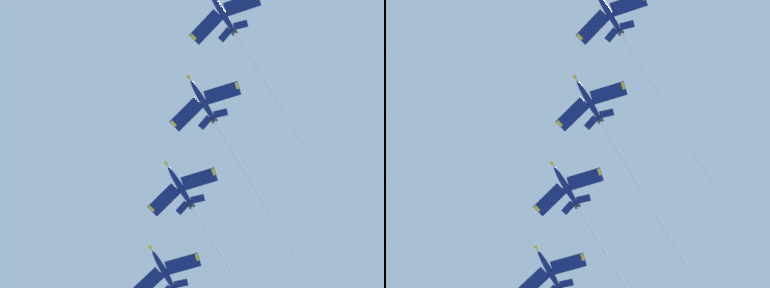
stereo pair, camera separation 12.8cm
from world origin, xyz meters
TOP-DOWN VIEW (x-y plane):
  - jet_lead at (11.11, 9.35)m, footprint 39.75×44.15m
  - jet_second at (12.07, -14.34)m, footprint 39.11×44.49m
  - jet_third at (14.36, -37.20)m, footprint 42.83×48.67m

SIDE VIEW (x-z plane):
  - jet_third at x=14.36m, z-range 149.29..160.95m
  - jet_second at x=12.07m, z-range 151.41..162.67m
  - jet_lead at x=11.11m, z-range 154.16..166.61m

